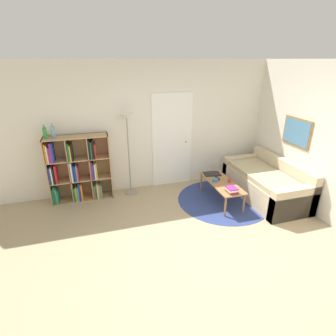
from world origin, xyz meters
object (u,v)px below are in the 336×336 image
Objects in this scene: couch at (267,183)px; cup at (229,180)px; bowl at (215,180)px; bookshelf at (77,170)px; laptop at (212,174)px; bottle_middle at (53,132)px; floor_lamp at (127,131)px; bottle_left at (45,133)px; coffee_table at (221,184)px.

cup is (-0.83, 0.05, 0.16)m from couch.
couch reaches higher than bowl.
bookshelf is 2.67m from bowl.
laptop is (2.63, -0.48, -0.21)m from bookshelf.
laptop is at bearing -8.81° from bottle_middle.
cup is (1.78, -0.89, -0.87)m from floor_lamp.
laptop is 3.13m from bottle_middle.
bottle_middle is at bearing -175.82° from bookshelf.
floor_lamp is 4.69× the size of laptop.
laptop is 0.34m from bowl.
floor_lamp is 6.72× the size of bottle_left.
bookshelf is at bearing 169.71° from laptop.
cup is at bearing -18.04° from bookshelf.
floor_lamp is 1.45m from bottle_left.
bookshelf reaches higher than bowl.
bottle_left reaches higher than coffee_table.
bookshelf is 0.78× the size of floor_lamp.
bottle_left is at bearing -179.97° from floor_lamp.
bottle_middle reaches higher than laptop.
couch is (2.61, -0.94, -1.03)m from floor_lamp.
bookshelf is 16.76× the size of cup.
bottle_left is 0.91× the size of bottle_middle.
bottle_middle is at bearing -179.99° from floor_lamp.
coffee_table is at bearing 174.50° from couch.
couch is 15.60× the size of bowl.
bottle_middle is (-1.31, -0.00, 0.09)m from floor_lamp.
coffee_table is 0.17m from cup.
cup is 3.36m from bottle_middle.
bookshelf is 3.63× the size of laptop.
laptop is (-0.02, 0.39, 0.05)m from coffee_table.
coffee_table is (-0.97, 0.09, 0.08)m from couch.
bowl is 0.43× the size of bottle_middle.
floor_lamp is 1.45× the size of coffee_table.
bookshelf is at bearing 165.13° from couch.
floor_lamp is at bearing 0.01° from bottle_middle.
couch is at bearing -8.33° from bowl.
coffee_table is 4.64× the size of bottle_left.
cup is 3.48m from bottle_left.
bottle_middle is (-3.09, 0.89, 0.96)m from cup.
floor_lamp reaches higher than laptop.
bottle_middle is (-2.84, 0.78, 0.97)m from bowl.
couch is 1.58× the size of coffee_table.
couch is at bearing -14.87° from bookshelf.
floor_lamp is at bearing -1.26° from bookshelf.
bookshelf is 0.83m from bottle_middle.
floor_lamp reaches higher than cup.
bowl is (-0.09, -0.32, 0.02)m from laptop.
bookshelf is at bearing 162.45° from bowl.
bottle_left is (-2.98, 0.78, 0.96)m from bowl.
bowl is (-1.08, 0.16, 0.15)m from couch.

